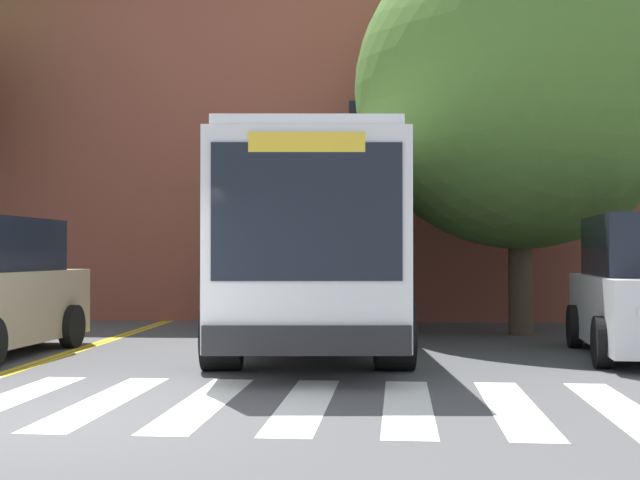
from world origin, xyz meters
TOP-DOWN VIEW (x-y plane):
  - ground_plane at (0.00, 0.00)m, footprint 120.00×120.00m
  - crosswalk at (-0.47, 1.17)m, footprint 13.08×4.02m
  - lane_line_yellow_inner at (-2.06, 15.17)m, footprint 0.12×36.00m
  - lane_line_yellow_outer at (-1.90, 15.17)m, footprint 0.12×36.00m
  - city_bus at (1.97, 7.27)m, footprint 3.52×10.76m
  - car_silver_behind_bus at (1.34, 17.49)m, footprint 2.18×4.64m
  - street_tree_curbside_large at (6.14, 9.83)m, footprint 9.22×9.04m
  - building_facade at (-1.98, 17.21)m, footprint 37.83×8.36m

SIDE VIEW (x-z plane):
  - ground_plane at x=0.00m, z-range 0.00..0.00m
  - lane_line_yellow_inner at x=-2.06m, z-range 0.00..0.01m
  - lane_line_yellow_outer at x=-1.90m, z-range 0.00..0.01m
  - crosswalk at x=-0.47m, z-range 0.00..0.01m
  - car_silver_behind_bus at x=1.34m, z-range -0.09..1.75m
  - city_bus at x=1.97m, z-range 0.15..3.55m
  - building_facade at x=-1.98m, z-range 0.01..8.92m
  - street_tree_curbside_large at x=6.14m, z-range 0.87..9.32m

